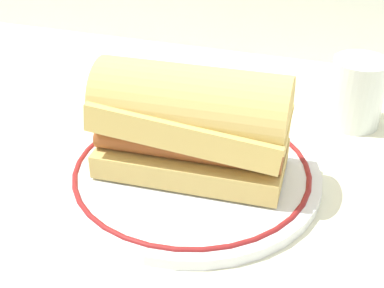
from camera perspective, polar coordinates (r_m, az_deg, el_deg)
ground_plane at (r=0.61m, az=-2.55°, el=-3.14°), size 1.50×1.50×0.00m
plate at (r=0.60m, az=0.00°, el=-3.00°), size 0.28×0.28×0.01m
sausage_sandwich at (r=0.57m, az=-0.00°, el=2.42°), size 0.20×0.10×0.12m
drinking_glass at (r=0.72m, az=16.75°, el=4.76°), size 0.07×0.07×0.09m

